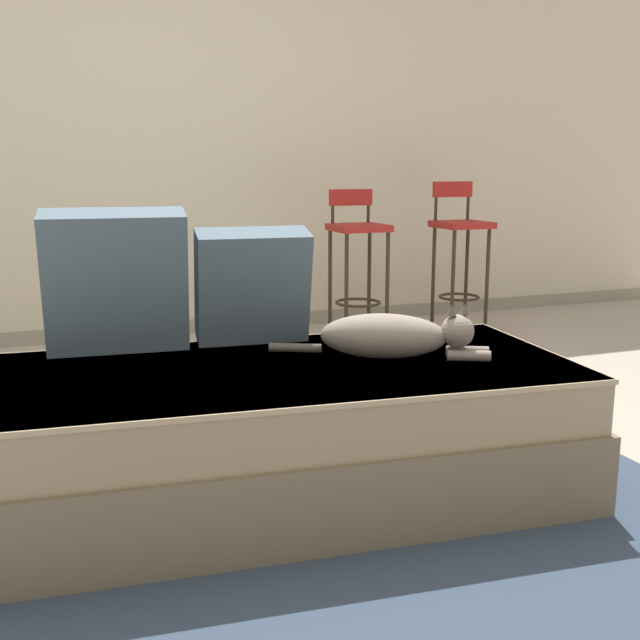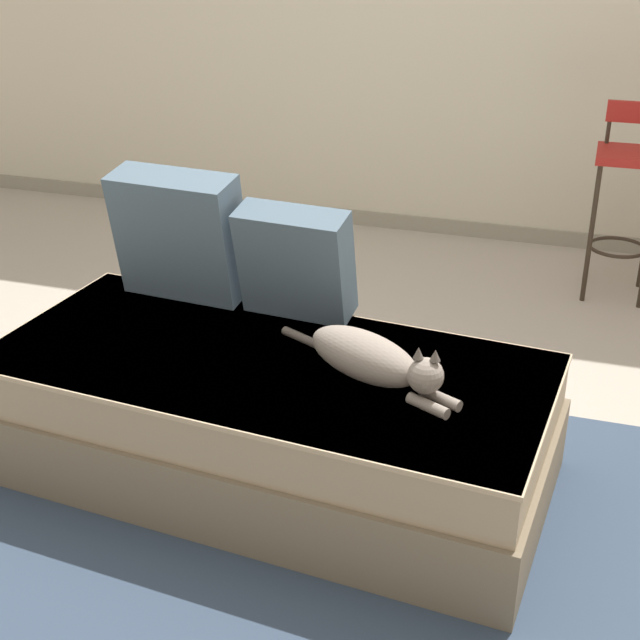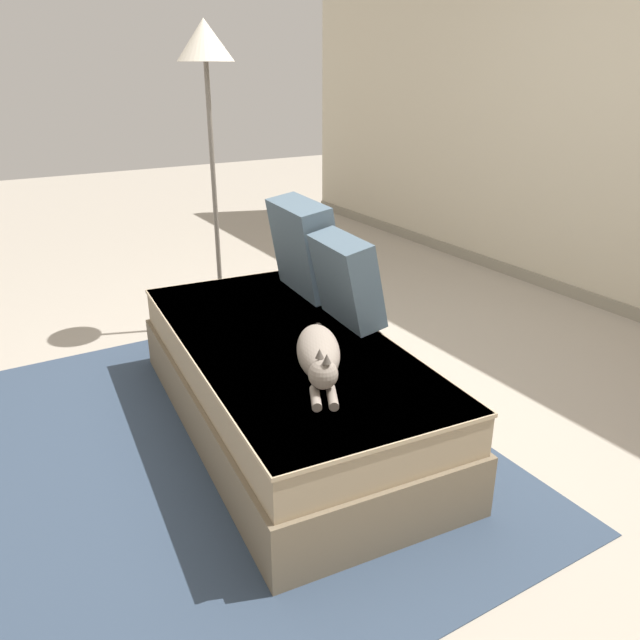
{
  "view_description": "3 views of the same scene",
  "coord_description": "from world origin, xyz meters",
  "px_view_note": "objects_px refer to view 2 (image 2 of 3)",
  "views": [
    {
      "loc": [
        -0.72,
        -2.61,
        1.07
      ],
      "look_at": [
        0.15,
        -0.3,
        0.56
      ],
      "focal_mm": 42.0,
      "sensor_mm": 36.0,
      "label": 1
    },
    {
      "loc": [
        0.95,
        -2.81,
        1.82
      ],
      "look_at": [
        0.15,
        -0.3,
        0.56
      ],
      "focal_mm": 50.0,
      "sensor_mm": 36.0,
      "label": 2
    },
    {
      "loc": [
        2.26,
        -1.56,
        1.57
      ],
      "look_at": [
        0.15,
        -0.3,
        0.56
      ],
      "focal_mm": 35.0,
      "sensor_mm": 36.0,
      "label": 3
    }
  ],
  "objects_px": {
    "throw_pillow_corner": "(179,235)",
    "throw_pillow_middle": "(296,263)",
    "couch": "(269,416)",
    "cat": "(371,359)",
    "bar_stool_near_window": "(627,182)"
  },
  "relations": [
    {
      "from": "throw_pillow_corner",
      "to": "cat",
      "type": "distance_m",
      "value": 0.95
    },
    {
      "from": "throw_pillow_corner",
      "to": "cat",
      "type": "relative_size",
      "value": 0.73
    },
    {
      "from": "bar_stool_near_window",
      "to": "throw_pillow_corner",
      "type": "bearing_deg",
      "value": -134.67
    },
    {
      "from": "bar_stool_near_window",
      "to": "couch",
      "type": "bearing_deg",
      "value": -119.02
    },
    {
      "from": "throw_pillow_middle",
      "to": "bar_stool_near_window",
      "type": "height_order",
      "value": "bar_stool_near_window"
    },
    {
      "from": "throw_pillow_corner",
      "to": "throw_pillow_middle",
      "type": "height_order",
      "value": "throw_pillow_corner"
    },
    {
      "from": "couch",
      "to": "bar_stool_near_window",
      "type": "distance_m",
      "value": 2.3
    },
    {
      "from": "throw_pillow_corner",
      "to": "cat",
      "type": "xyz_separation_m",
      "value": [
        0.84,
        -0.41,
        -0.17
      ]
    },
    {
      "from": "couch",
      "to": "cat",
      "type": "distance_m",
      "value": 0.47
    },
    {
      "from": "cat",
      "to": "throw_pillow_middle",
      "type": "bearing_deg",
      "value": 135.38
    },
    {
      "from": "couch",
      "to": "cat",
      "type": "bearing_deg",
      "value": -4.76
    },
    {
      "from": "couch",
      "to": "cat",
      "type": "xyz_separation_m",
      "value": [
        0.36,
        -0.03,
        0.29
      ]
    },
    {
      "from": "couch",
      "to": "bar_stool_near_window",
      "type": "height_order",
      "value": "bar_stool_near_window"
    },
    {
      "from": "throw_pillow_corner",
      "to": "throw_pillow_middle",
      "type": "distance_m",
      "value": 0.47
    },
    {
      "from": "couch",
      "to": "throw_pillow_corner",
      "type": "relative_size",
      "value": 3.95
    }
  ]
}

